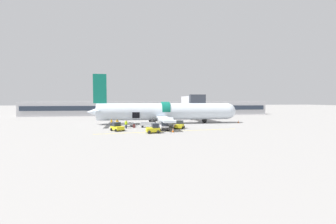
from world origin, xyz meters
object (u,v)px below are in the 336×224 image
object	(u,v)px
baggage_tug_lead	(117,127)
suitcase_on_tarmac_upright	(134,126)
ground_crew_loader_b	(117,124)
baggage_tug_rear	(164,127)
ground_crew_loader_a	(112,122)
baggage_cart_loading	(127,125)
airplane	(163,112)
baggage_tug_mid	(153,129)
baggage_tug_spare	(180,125)
baggage_cart_queued	(148,125)
ground_crew_driver	(126,124)

from	to	relation	value
baggage_tug_lead	suitcase_on_tarmac_upright	xyz separation A→B (m)	(3.13, 4.27, -0.30)
ground_crew_loader_b	suitcase_on_tarmac_upright	bearing A→B (deg)	6.62
baggage_tug_rear	ground_crew_loader_a	xyz separation A→B (m)	(-10.55, 9.55, 0.09)
baggage_tug_lead	baggage_cart_loading	bearing A→B (deg)	76.03
airplane	suitcase_on_tarmac_upright	bearing A→B (deg)	-133.50
ground_crew_loader_b	baggage_tug_rear	bearing A→B (deg)	-28.61
baggage_cart_loading	baggage_tug_mid	bearing A→B (deg)	-64.49
baggage_tug_spare	ground_crew_loader_b	bearing A→B (deg)	170.00
airplane	baggage_tug_mid	world-z (taller)	airplane
baggage_tug_mid	baggage_tug_spare	xyz separation A→B (m)	(5.77, 5.50, -0.02)
baggage_tug_rear	ground_crew_loader_b	xyz separation A→B (m)	(-8.99, 4.91, 0.24)
baggage_tug_rear	suitcase_on_tarmac_upright	world-z (taller)	baggage_tug_rear
ground_crew_loader_a	suitcase_on_tarmac_upright	distance (m)	6.52
airplane	baggage_cart_queued	size ratio (longest dim) A/B	8.89
ground_crew_driver	suitcase_on_tarmac_upright	bearing A→B (deg)	26.94
suitcase_on_tarmac_upright	baggage_cart_queued	bearing A→B (deg)	10.81
baggage_tug_rear	baggage_tug_spare	xyz separation A→B (m)	(3.46, 2.71, -0.04)
baggage_cart_loading	ground_crew_loader_a	size ratio (longest dim) A/B	2.78
baggage_tug_lead	airplane	bearing A→B (deg)	48.96
airplane	suitcase_on_tarmac_upright	world-z (taller)	airplane
ground_crew_loader_b	baggage_tug_mid	bearing A→B (deg)	-48.98
baggage_cart_queued	suitcase_on_tarmac_upright	world-z (taller)	baggage_cart_queued
baggage_cart_queued	ground_crew_loader_a	world-z (taller)	ground_crew_loader_a
suitcase_on_tarmac_upright	baggage_tug_spare	bearing A→B (deg)	-15.88
baggage_tug_mid	baggage_cart_queued	distance (m)	8.65
baggage_cart_queued	baggage_tug_mid	bearing A→B (deg)	-86.90
baggage_tug_lead	ground_crew_loader_b	size ratio (longest dim) A/B	1.57
baggage_cart_queued	baggage_tug_rear	bearing A→B (deg)	-64.64
airplane	baggage_cart_loading	bearing A→B (deg)	-147.97
suitcase_on_tarmac_upright	ground_crew_loader_a	bearing A→B (deg)	139.17
baggage_tug_mid	baggage_cart_loading	bearing A→B (deg)	115.51
baggage_tug_spare	baggage_cart_loading	size ratio (longest dim) A/B	0.72
baggage_tug_lead	baggage_tug_spare	world-z (taller)	baggage_tug_spare
baggage_cart_queued	baggage_tug_spare	bearing A→B (deg)	-26.69
baggage_tug_lead	baggage_tug_mid	size ratio (longest dim) A/B	1.14
baggage_tug_spare	ground_crew_loader_a	size ratio (longest dim) A/B	1.99
airplane	suitcase_on_tarmac_upright	xyz separation A→B (m)	(-7.18, -7.57, -2.53)
baggage_cart_queued	ground_crew_loader_b	world-z (taller)	ground_crew_loader_b
ground_crew_driver	ground_crew_loader_a	bearing A→B (deg)	123.51
baggage_tug_lead	baggage_tug_mid	bearing A→B (deg)	-30.58
airplane	baggage_cart_loading	distance (m)	10.57
ground_crew_driver	baggage_tug_rear	bearing A→B (deg)	-31.97
baggage_tug_lead	ground_crew_loader_b	world-z (taller)	ground_crew_loader_b
baggage_tug_rear	ground_crew_loader_b	world-z (taller)	ground_crew_loader_b
baggage_tug_lead	baggage_cart_queued	xyz separation A→B (m)	(5.99, 4.82, -0.17)
ground_crew_loader_a	baggage_tug_spare	bearing A→B (deg)	-26.01
baggage_tug_lead	ground_crew_loader_b	bearing A→B (deg)	93.51
ground_crew_driver	suitcase_on_tarmac_upright	xyz separation A→B (m)	(1.57, 0.80, -0.51)
baggage_tug_lead	baggage_cart_loading	world-z (taller)	baggage_tug_lead
ground_crew_loader_a	ground_crew_driver	distance (m)	6.06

